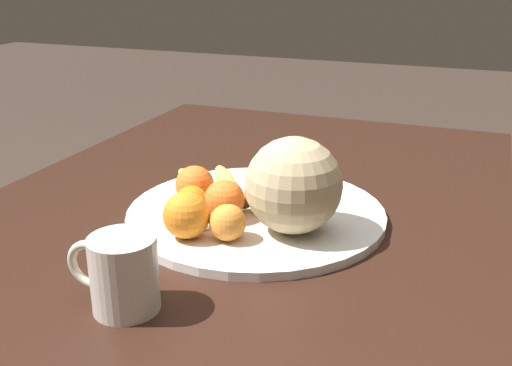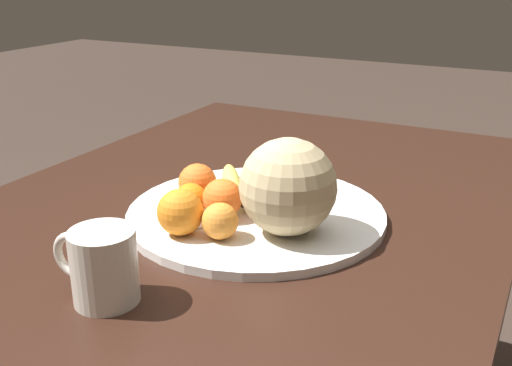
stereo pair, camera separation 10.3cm
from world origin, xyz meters
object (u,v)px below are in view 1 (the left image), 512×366
Objects in this scene: orange_back_left at (186,215)px; ceramic_mug at (121,273)px; orange_front_left at (228,222)px; banana_bunch at (241,184)px; fruit_bowl at (256,213)px; orange_mid_center at (195,185)px; orange_front_right at (224,200)px; melon at (294,185)px; kitchen_table at (235,252)px; orange_top_small at (260,195)px; produce_tag at (207,226)px; orange_back_right at (192,202)px.

ceramic_mug reaches higher than orange_back_left.
banana_bunch is at bearing -163.37° from orange_front_left.
fruit_bowl is 0.12m from orange_mid_center.
orange_back_left reaches higher than orange_front_right.
melon is at bearing 119.69° from orange_back_left.
kitchen_table is at bearing 176.29° from orange_back_left.
orange_top_small is (-0.01, 0.12, -0.01)m from orange_mid_center.
orange_front_right is 0.28m from ceramic_mug.
orange_front_left reaches higher than banana_bunch.
produce_tag is at bearing 36.67° from orange_mid_center.
orange_back_right is (0.09, -0.04, 0.13)m from kitchen_table.
orange_front_right is 0.54× the size of ceramic_mug.
melon reaches higher than orange_front_right.
orange_front_left is 0.07m from produce_tag.
orange_back_right is (-0.06, -0.09, -0.00)m from orange_front_left.
orange_front_left is 0.13m from orange_top_small.
melon is 0.21m from orange_mid_center.
kitchen_table is 25.16× the size of orange_top_small.
melon is 0.16m from produce_tag.
melon reaches higher than orange_mid_center.
orange_front_left is at bearing 164.48° from ceramic_mug.
kitchen_table is at bearing -120.40° from melon.
banana_bunch is 0.16m from produce_tag.
orange_back_left is at bearing -77.15° from orange_front_left.
produce_tag is at bearing 0.59° from kitchen_table.
kitchen_table is at bearing -114.89° from fruit_bowl.
orange_back_right is (0.06, 0.02, -0.01)m from orange_mid_center.
melon is 2.74× the size of orange_top_small.
fruit_bowl is at bearing 128.42° from orange_back_right.
orange_top_small is at bearing 70.46° from kitchen_table.
fruit_bowl is at bearing 156.26° from orange_back_left.
orange_front_right is (0.12, 0.02, 0.02)m from banana_bunch.
ceramic_mug is (0.28, -0.14, -0.04)m from melon.
orange_front_left is 0.21m from ceramic_mug.
melon is at bearing 152.93° from ceramic_mug.
orange_front_right is 0.09m from orange_back_left.
kitchen_table is at bearing 179.35° from ceramic_mug.
melon is 0.12m from orange_front_left.
orange_mid_center is (0.03, -0.06, 0.14)m from kitchen_table.
orange_back_right is (0.01, -0.17, -0.05)m from melon.
kitchen_table is 0.16m from orange_front_right.
produce_tag is (-0.05, 0.01, -0.04)m from orange_back_left.
kitchen_table is 20.52× the size of orange_mid_center.
orange_back_left reaches higher than banana_bunch.
ceramic_mug is at bearing 153.50° from banana_bunch.
orange_front_right is (0.08, 0.02, 0.14)m from kitchen_table.
ceramic_mug is at bearing -10.50° from orange_top_small.
orange_back_left reaches higher than fruit_bowl.
orange_front_left reaches higher than produce_tag.
banana_bunch is at bearing -170.63° from orange_front_right.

